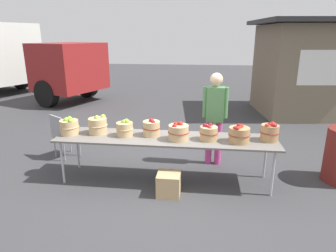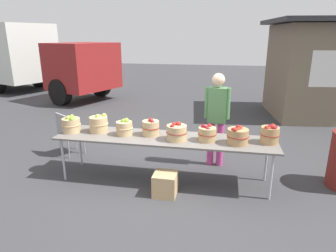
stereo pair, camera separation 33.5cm
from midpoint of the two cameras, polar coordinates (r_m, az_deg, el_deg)
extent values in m
plane|color=#38383A|center=(5.03, 1.27, -10.32)|extent=(40.00, 40.00, 0.00)
cube|color=slate|center=(4.73, 1.33, -2.40)|extent=(3.50, 0.76, 0.03)
cylinder|color=#B2B2B7|center=(5.13, -17.68, -6.18)|extent=(0.04, 0.04, 0.72)
cylinder|color=#B2B2B7|center=(4.63, 21.20, -9.13)|extent=(0.04, 0.04, 0.72)
cylinder|color=#B2B2B7|center=(5.62, -14.81, -3.86)|extent=(0.04, 0.04, 0.72)
cylinder|color=#B2B2B7|center=(5.17, 20.12, -6.24)|extent=(0.04, 0.04, 0.72)
cylinder|color=tan|center=(5.17, -16.32, 0.13)|extent=(0.29, 0.29, 0.24)
torus|color=tan|center=(5.17, -16.33, 0.26)|extent=(0.31, 0.31, 0.01)
sphere|color=#9EC647|center=(5.14, -16.76, 1.50)|extent=(0.08, 0.08, 0.08)
sphere|color=#7AA833|center=(5.24, -16.23, 1.77)|extent=(0.07, 0.07, 0.07)
sphere|color=#7AA833|center=(5.06, -16.03, 1.40)|extent=(0.07, 0.07, 0.07)
sphere|color=#7AA833|center=(5.03, -16.21, 1.20)|extent=(0.07, 0.07, 0.07)
sphere|color=#8CB738|center=(5.13, -16.26, 1.54)|extent=(0.08, 0.08, 0.08)
sphere|color=#8CB738|center=(5.12, -16.92, 1.48)|extent=(0.07, 0.07, 0.07)
sphere|color=#9EC647|center=(5.13, -16.27, 1.60)|extent=(0.07, 0.07, 0.07)
cylinder|color=tan|center=(5.06, -11.32, 0.29)|extent=(0.30, 0.30, 0.26)
torus|color=tan|center=(5.06, -11.33, 0.43)|extent=(0.32, 0.32, 0.01)
sphere|color=#9EC647|center=(5.04, -11.30, 1.71)|extent=(0.07, 0.07, 0.07)
sphere|color=#9EC647|center=(5.02, -11.49, 1.81)|extent=(0.08, 0.08, 0.08)
sphere|color=#7AA833|center=(5.06, -11.60, 1.75)|extent=(0.07, 0.07, 0.07)
sphere|color=#9EC647|center=(5.07, -10.31, 1.99)|extent=(0.08, 0.08, 0.08)
cylinder|color=tan|center=(4.85, -6.43, -0.45)|extent=(0.26, 0.26, 0.22)
torus|color=tan|center=(4.85, -6.43, -0.33)|extent=(0.28, 0.28, 0.01)
sphere|color=#7AA833|center=(4.84, -6.77, 0.88)|extent=(0.07, 0.07, 0.07)
sphere|color=#8CB738|center=(4.81, -5.96, 1.01)|extent=(0.08, 0.08, 0.08)
sphere|color=#8CB738|center=(4.82, -6.49, 0.80)|extent=(0.07, 0.07, 0.07)
sphere|color=#7AA833|center=(4.87, -6.07, 1.18)|extent=(0.07, 0.07, 0.07)
sphere|color=#9EC647|center=(4.83, -6.47, 0.93)|extent=(0.08, 0.08, 0.08)
cylinder|color=tan|center=(4.81, -1.35, -0.40)|extent=(0.27, 0.27, 0.24)
torus|color=maroon|center=(4.81, -1.35, -0.27)|extent=(0.29, 0.29, 0.01)
sphere|color=maroon|center=(4.77, -1.37, 1.02)|extent=(0.08, 0.08, 0.08)
sphere|color=maroon|center=(4.78, -1.49, 0.84)|extent=(0.07, 0.07, 0.07)
sphere|color=maroon|center=(4.86, -1.42, 1.19)|extent=(0.06, 0.06, 0.06)
sphere|color=maroon|center=(4.75, -1.30, 1.04)|extent=(0.08, 0.08, 0.08)
sphere|color=maroon|center=(4.71, -0.99, 0.69)|extent=(0.07, 0.07, 0.07)
cylinder|color=tan|center=(4.59, 3.76, -1.32)|extent=(0.31, 0.31, 0.24)
torus|color=maroon|center=(4.59, 3.76, -1.18)|extent=(0.33, 0.33, 0.01)
sphere|color=maroon|center=(4.59, 3.61, 0.34)|extent=(0.07, 0.07, 0.07)
sphere|color=maroon|center=(4.49, 2.95, -0.14)|extent=(0.07, 0.07, 0.07)
sphere|color=#B22319|center=(4.57, 3.22, 0.34)|extent=(0.06, 0.06, 0.06)
sphere|color=#B22319|center=(4.57, 4.17, 0.36)|extent=(0.08, 0.08, 0.08)
cylinder|color=tan|center=(4.61, 9.59, -1.59)|extent=(0.27, 0.27, 0.21)
torus|color=maroon|center=(4.61, 9.60, -1.46)|extent=(0.29, 0.29, 0.01)
sphere|color=maroon|center=(4.66, 9.96, -0.03)|extent=(0.07, 0.07, 0.07)
sphere|color=maroon|center=(4.57, 9.50, -0.38)|extent=(0.07, 0.07, 0.07)
sphere|color=maroon|center=(4.59, 8.86, -0.05)|extent=(0.07, 0.07, 0.07)
sphere|color=maroon|center=(4.53, 9.74, -0.67)|extent=(0.07, 0.07, 0.07)
cylinder|color=#A87F51|center=(4.58, 15.28, -1.98)|extent=(0.31, 0.31, 0.23)
torus|color=maroon|center=(4.58, 15.29, -1.84)|extent=(0.33, 0.33, 0.01)
sphere|color=#B22319|center=(4.43, 14.87, -0.79)|extent=(0.07, 0.07, 0.07)
sphere|color=maroon|center=(4.49, 14.54, -0.76)|extent=(0.07, 0.07, 0.07)
sphere|color=#B22319|center=(4.51, 14.81, -0.88)|extent=(0.08, 0.08, 0.08)
sphere|color=#B22319|center=(4.52, 15.19, -0.73)|extent=(0.07, 0.07, 0.07)
sphere|color=#B22319|center=(4.56, 15.49, -0.67)|extent=(0.07, 0.07, 0.07)
sphere|color=#B22319|center=(4.59, 15.69, -0.36)|extent=(0.07, 0.07, 0.07)
sphere|color=maroon|center=(4.62, 15.31, -0.23)|extent=(0.07, 0.07, 0.07)
cylinder|color=#A87F51|center=(4.76, 20.84, -1.66)|extent=(0.27, 0.27, 0.25)
torus|color=maroon|center=(4.76, 20.85, -1.52)|extent=(0.29, 0.29, 0.01)
sphere|color=#B22319|center=(4.76, 21.40, -0.05)|extent=(0.08, 0.08, 0.08)
sphere|color=#B22319|center=(4.66, 21.47, -0.23)|extent=(0.07, 0.07, 0.07)
sphere|color=maroon|center=(4.75, 20.88, -0.22)|extent=(0.08, 0.08, 0.08)
sphere|color=maroon|center=(4.66, 21.64, -0.42)|extent=(0.07, 0.07, 0.07)
sphere|color=maroon|center=(4.75, 21.79, -0.23)|extent=(0.07, 0.07, 0.07)
sphere|color=#B22319|center=(4.64, 20.37, -0.36)|extent=(0.07, 0.07, 0.07)
cylinder|color=#CC3F8C|center=(5.52, 11.68, -3.43)|extent=(0.12, 0.12, 0.83)
cylinder|color=#CC3F8C|center=(5.53, 9.90, -3.30)|extent=(0.12, 0.12, 0.83)
cube|color=#4C7F4C|center=(5.32, 11.22, 3.95)|extent=(0.32, 0.24, 0.62)
sphere|color=beige|center=(5.24, 11.50, 8.68)|extent=(0.22, 0.22, 0.22)
cylinder|color=#4C7F4C|center=(5.31, 13.19, 4.18)|extent=(0.09, 0.09, 0.55)
cylinder|color=#4C7F4C|center=(5.32, 9.29, 4.44)|extent=(0.09, 0.09, 0.55)
cube|color=silver|center=(14.89, -27.99, 12.42)|extent=(4.71, 3.58, 2.30)
cube|color=maroon|center=(11.12, -15.17, 11.02)|extent=(2.44, 2.61, 1.60)
cube|color=black|center=(10.48, -12.07, 12.66)|extent=(0.68, 1.66, 0.80)
cylinder|color=black|center=(11.99, -12.06, 7.77)|extent=(0.94, 0.59, 0.90)
cylinder|color=black|center=(10.73, -19.15, 6.15)|extent=(0.94, 0.59, 0.90)
cylinder|color=black|center=(14.99, -23.07, 8.60)|extent=(0.94, 0.59, 0.90)
cube|color=#726651|center=(9.90, 29.32, 9.07)|extent=(3.25, 2.72, 2.60)
cube|color=#99999E|center=(6.18, -16.60, -1.30)|extent=(0.55, 0.55, 0.04)
cube|color=#99999E|center=(6.04, -18.26, 0.31)|extent=(0.35, 0.25, 0.40)
cylinder|color=gray|center=(6.19, -14.29, -3.33)|extent=(0.02, 0.02, 0.42)
cylinder|color=gray|center=(6.47, -15.86, -2.56)|extent=(0.02, 0.02, 0.42)
cylinder|color=gray|center=(6.04, -17.03, -4.09)|extent=(0.02, 0.02, 0.42)
cylinder|color=gray|center=(6.33, -18.52, -3.26)|extent=(0.02, 0.02, 0.42)
cube|color=tan|center=(4.54, 1.61, -11.10)|extent=(0.34, 0.34, 0.34)
camera|label=1|loc=(0.17, -88.07, 0.59)|focal=31.79mm
camera|label=2|loc=(0.17, 91.93, -0.59)|focal=31.79mm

